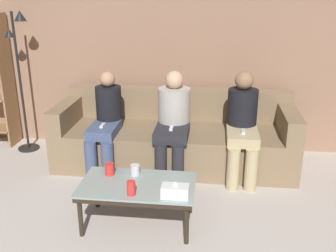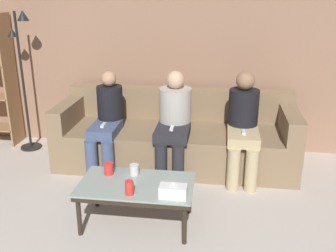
% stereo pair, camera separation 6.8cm
% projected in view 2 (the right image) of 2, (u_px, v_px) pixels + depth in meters
% --- Properties ---
extents(wall_back, '(12.00, 0.06, 2.60)m').
position_uv_depth(wall_back, '(182.00, 46.00, 4.77)').
color(wall_back, '#9E755B').
rests_on(wall_back, ground_plane).
extents(couch, '(2.70, 0.93, 0.82)m').
position_uv_depth(couch, '(176.00, 138.00, 4.60)').
color(couch, '#897051').
rests_on(couch, ground_plane).
extents(coffee_table, '(0.98, 0.57, 0.39)m').
position_uv_depth(coffee_table, '(136.00, 188.00, 3.37)').
color(coffee_table, '#8C9E99').
rests_on(coffee_table, ground_plane).
extents(cup_near_left, '(0.08, 0.08, 0.11)m').
position_uv_depth(cup_near_left, '(109.00, 169.00, 3.51)').
color(cup_near_left, red).
rests_on(cup_near_left, coffee_table).
extents(cup_near_right, '(0.07, 0.07, 0.12)m').
position_uv_depth(cup_near_right, '(129.00, 188.00, 3.16)').
color(cup_near_right, red).
rests_on(cup_near_right, coffee_table).
extents(cup_far_center, '(0.08, 0.08, 0.10)m').
position_uv_depth(cup_far_center, '(134.00, 170.00, 3.50)').
color(cup_far_center, silver).
rests_on(cup_far_center, coffee_table).
extents(tissue_box, '(0.22, 0.12, 0.13)m').
position_uv_depth(tissue_box, '(173.00, 191.00, 3.13)').
color(tissue_box, white).
rests_on(tissue_box, coffee_table).
extents(standing_lamp, '(0.31, 0.26, 1.72)m').
position_uv_depth(standing_lamp, '(23.00, 67.00, 4.75)').
color(standing_lamp, black).
rests_on(standing_lamp, ground_plane).
extents(seated_person_left_end, '(0.31, 0.69, 1.10)m').
position_uv_depth(seated_person_left_end, '(107.00, 120.00, 4.38)').
color(seated_person_left_end, '#47567A').
rests_on(seated_person_left_end, ground_plane).
extents(seated_person_mid_left, '(0.36, 0.72, 1.12)m').
position_uv_depth(seated_person_mid_left, '(174.00, 119.00, 4.30)').
color(seated_person_mid_left, '#28282D').
rests_on(seated_person_mid_left, ground_plane).
extents(seated_person_mid_right, '(0.33, 0.72, 1.14)m').
position_uv_depth(seated_person_mid_right, '(243.00, 123.00, 4.19)').
color(seated_person_mid_right, tan).
rests_on(seated_person_mid_right, ground_plane).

